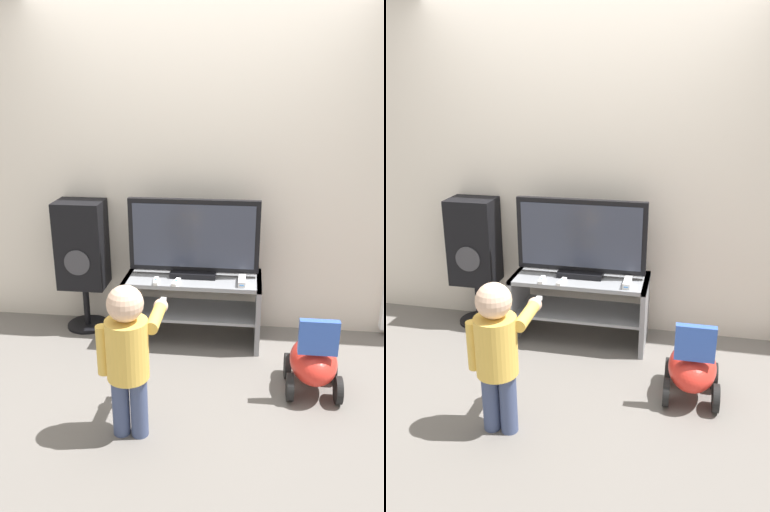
% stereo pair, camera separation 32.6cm
% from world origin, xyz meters
% --- Properties ---
extents(ground_plane, '(16.00, 16.00, 0.00)m').
position_xyz_m(ground_plane, '(0.00, 0.00, 0.00)').
color(ground_plane, slate).
extents(wall_back, '(10.00, 0.06, 2.60)m').
position_xyz_m(wall_back, '(0.00, 0.53, 1.30)').
color(wall_back, silver).
rests_on(wall_back, ground_plane).
extents(tv_stand, '(1.03, 0.45, 0.53)m').
position_xyz_m(tv_stand, '(0.00, 0.22, 0.35)').
color(tv_stand, gray).
rests_on(tv_stand, ground_plane).
extents(television, '(0.98, 0.20, 0.59)m').
position_xyz_m(television, '(0.00, 0.24, 0.82)').
color(television, black).
rests_on(television, tv_stand).
extents(game_console, '(0.05, 0.18, 0.04)m').
position_xyz_m(game_console, '(0.37, 0.12, 0.55)').
color(game_console, white).
rests_on(game_console, tv_stand).
extents(remote_primary, '(0.05, 0.13, 0.03)m').
position_xyz_m(remote_primary, '(-0.26, 0.06, 0.54)').
color(remote_primary, white).
rests_on(remote_primary, tv_stand).
extents(remote_secondary, '(0.05, 0.13, 0.03)m').
position_xyz_m(remote_secondary, '(-0.11, 0.06, 0.54)').
color(remote_secondary, white).
rests_on(remote_secondary, tv_stand).
extents(child, '(0.35, 0.51, 0.92)m').
position_xyz_m(child, '(-0.22, -0.93, 0.54)').
color(child, '#3F4C72').
rests_on(child, ground_plane).
extents(speaker_tower, '(0.37, 0.33, 1.06)m').
position_xyz_m(speaker_tower, '(-0.90, 0.34, 0.68)').
color(speaker_tower, black).
rests_on(speaker_tower, ground_plane).
extents(ride_on_toy, '(0.34, 0.46, 0.56)m').
position_xyz_m(ride_on_toy, '(0.85, -0.38, 0.21)').
color(ride_on_toy, red).
rests_on(ride_on_toy, ground_plane).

